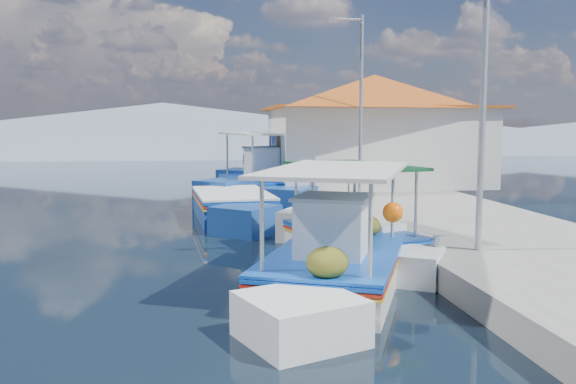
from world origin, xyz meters
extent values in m
plane|color=black|center=(0.00, 0.00, 0.00)|extent=(160.00, 160.00, 0.00)
cube|color=gray|center=(5.90, 6.00, 0.25)|extent=(5.00, 44.00, 0.50)
cylinder|color=#A5A8AD|center=(3.80, 2.00, 0.65)|extent=(0.20, 0.20, 0.30)
cylinder|color=#A5A8AD|center=(3.80, 8.00, 0.65)|extent=(0.20, 0.20, 0.30)
cylinder|color=#A5A8AD|center=(3.80, 14.00, 0.65)|extent=(0.20, 0.20, 0.30)
cube|color=white|center=(1.66, 1.34, 0.20)|extent=(3.44, 4.49, 0.88)
cube|color=white|center=(0.63, 3.79, 0.31)|extent=(1.91, 1.91, 0.97)
cube|color=white|center=(2.67, -1.03, 0.20)|extent=(1.86, 1.86, 0.83)
cube|color=#0E4AB9|center=(1.66, 1.34, 0.61)|extent=(3.55, 4.63, 0.06)
cube|color=#B71D0F|center=(1.66, 1.34, 0.54)|extent=(3.55, 4.63, 0.05)
cube|color=yellow|center=(1.66, 1.34, 0.47)|extent=(3.55, 4.63, 0.04)
cube|color=#0E4AB9|center=(1.66, 1.34, 0.68)|extent=(3.55, 4.60, 0.05)
cube|color=brown|center=(1.66, 1.34, 0.65)|extent=(3.26, 4.36, 0.05)
cube|color=white|center=(1.77, 1.09, 1.16)|extent=(1.50, 1.54, 1.02)
cube|color=silver|center=(1.77, 1.09, 1.68)|extent=(1.63, 1.67, 0.06)
cylinder|color=beige|center=(0.26, 2.58, 1.39)|extent=(0.06, 0.06, 1.48)
cylinder|color=beige|center=(1.76, 3.21, 1.39)|extent=(0.06, 0.06, 1.48)
cylinder|color=beige|center=(1.57, -0.53, 1.39)|extent=(0.06, 0.06, 1.48)
cylinder|color=beige|center=(3.07, 0.11, 1.39)|extent=(0.06, 0.06, 1.48)
cube|color=silver|center=(1.66, 1.34, 2.13)|extent=(3.54, 4.53, 0.06)
ellipsoid|color=#444F15|center=(0.82, 2.39, 0.91)|extent=(0.70, 0.77, 0.53)
ellipsoid|color=#444F15|center=(1.23, 3.07, 0.87)|extent=(0.59, 0.65, 0.44)
ellipsoid|color=#444F15|center=(2.49, -0.12, 0.88)|extent=(0.63, 0.69, 0.47)
sphere|color=#FF6108|center=(2.30, 2.21, 1.34)|extent=(0.37, 0.37, 0.37)
cube|color=white|center=(2.55, 3.82, 0.19)|extent=(2.57, 3.62, 0.83)
cube|color=white|center=(3.13, 5.94, 0.30)|extent=(1.72, 1.72, 0.92)
cube|color=white|center=(1.98, 1.77, 0.19)|extent=(1.68, 1.68, 0.79)
cube|color=#0E4AB9|center=(2.55, 3.82, 0.58)|extent=(2.64, 3.73, 0.05)
cube|color=#B71D0F|center=(2.55, 3.82, 0.51)|extent=(2.64, 3.73, 0.04)
cube|color=yellow|center=(2.55, 3.82, 0.45)|extent=(2.64, 3.73, 0.04)
cube|color=navy|center=(2.55, 3.82, 0.64)|extent=(2.65, 3.70, 0.04)
cube|color=brown|center=(2.55, 3.82, 0.61)|extent=(2.41, 3.52, 0.04)
cylinder|color=beige|center=(2.24, 5.33, 1.32)|extent=(0.06, 0.06, 1.41)
cylinder|color=beige|center=(3.59, 4.96, 1.32)|extent=(0.06, 0.06, 1.41)
cylinder|color=beige|center=(1.50, 2.69, 1.32)|extent=(0.06, 0.06, 1.41)
cylinder|color=beige|center=(2.86, 2.31, 1.32)|extent=(0.06, 0.06, 1.41)
cube|color=#0C401E|center=(2.55, 3.82, 2.02)|extent=(2.65, 3.64, 0.06)
cube|color=navy|center=(0.21, 9.49, 0.25)|extent=(2.41, 4.07, 1.08)
cube|color=navy|center=(0.45, 12.08, 0.39)|extent=(2.08, 2.08, 1.20)
cube|color=navy|center=(-0.03, 6.98, 0.25)|extent=(2.03, 2.03, 1.03)
cube|color=#0E4AB9|center=(0.21, 9.49, 0.75)|extent=(2.48, 4.19, 0.07)
cube|color=#B71D0F|center=(0.21, 9.49, 0.66)|extent=(2.48, 4.19, 0.06)
cube|color=yellow|center=(0.21, 9.49, 0.58)|extent=(2.48, 4.19, 0.05)
cube|color=white|center=(0.21, 9.49, 0.83)|extent=(2.49, 4.15, 0.06)
cube|color=brown|center=(0.21, 9.49, 0.80)|extent=(2.23, 3.97, 0.06)
cube|color=navy|center=(1.60, 14.52, 0.24)|extent=(3.20, 4.86, 1.06)
cube|color=navy|center=(2.21, 17.45, 0.38)|extent=(2.33, 2.33, 1.17)
cube|color=navy|center=(1.00, 11.69, 0.24)|extent=(2.26, 2.26, 1.00)
cube|color=#0E4AB9|center=(1.60, 14.52, 0.73)|extent=(3.30, 5.01, 0.07)
cube|color=#B71D0F|center=(1.60, 14.52, 0.64)|extent=(3.30, 5.01, 0.06)
cube|color=yellow|center=(1.60, 14.52, 0.57)|extent=(3.30, 5.01, 0.04)
cube|color=#0E4AB9|center=(1.60, 14.52, 0.81)|extent=(3.31, 4.97, 0.06)
cube|color=brown|center=(1.60, 14.52, 0.78)|extent=(3.00, 4.74, 0.06)
cube|color=white|center=(1.53, 14.20, 1.39)|extent=(1.55, 1.68, 1.22)
cube|color=silver|center=(1.53, 14.20, 2.02)|extent=(1.69, 1.81, 0.07)
cylinder|color=beige|center=(1.07, 16.56, 1.67)|extent=(0.08, 0.08, 1.78)
cylinder|color=beige|center=(2.90, 16.17, 1.67)|extent=(0.08, 0.08, 1.78)
cylinder|color=beige|center=(0.30, 12.88, 1.67)|extent=(0.08, 0.08, 1.78)
cylinder|color=beige|center=(2.13, 12.49, 1.67)|extent=(0.08, 0.08, 1.78)
cube|color=silver|center=(1.60, 14.52, 2.56)|extent=(3.32, 4.89, 0.08)
cube|color=silver|center=(6.20, 15.00, 2.00)|extent=(8.00, 6.00, 3.00)
cube|color=#AB4B17|center=(6.20, 15.00, 3.55)|extent=(8.64, 6.48, 0.10)
pyramid|color=#AB4B17|center=(6.20, 15.00, 4.20)|extent=(10.49, 10.49, 1.40)
cube|color=brown|center=(2.22, 14.00, 1.50)|extent=(0.06, 1.00, 2.00)
cube|color=#0E4AB9|center=(2.22, 16.50, 2.10)|extent=(0.06, 1.20, 0.90)
cylinder|color=#A5A8AD|center=(4.60, 2.00, 3.50)|extent=(0.12, 0.12, 6.00)
cylinder|color=#A5A8AD|center=(4.60, 11.00, 3.50)|extent=(0.12, 0.12, 6.00)
cylinder|color=#A5A8AD|center=(4.10, 11.00, 6.35)|extent=(1.00, 0.08, 0.08)
cube|color=#A5A8AD|center=(3.60, 11.00, 6.30)|extent=(0.30, 0.14, 0.14)
cone|color=slate|center=(-5.00, 56.00, 2.45)|extent=(96.00, 96.00, 5.50)
cone|color=slate|center=(25.00, 56.00, 1.60)|extent=(76.80, 76.80, 3.80)
camera|label=1|loc=(-0.55, -8.73, 2.90)|focal=37.36mm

